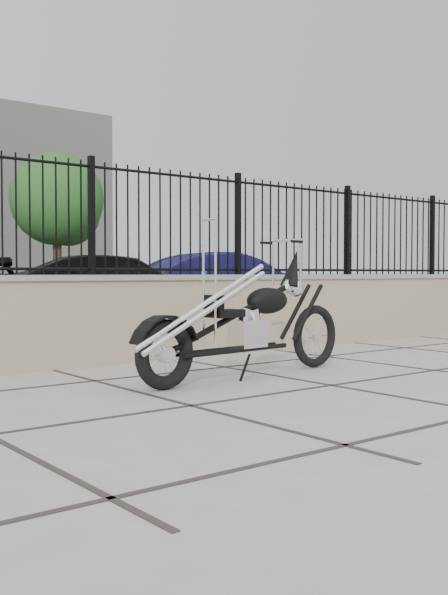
% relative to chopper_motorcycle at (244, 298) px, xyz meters
% --- Properties ---
extents(ground_plane, '(90.00, 90.00, 0.00)m').
position_rel_chopper_motorcycle_xyz_m(ground_plane, '(0.33, -0.80, -0.74)').
color(ground_plane, '#99968E').
rests_on(ground_plane, ground).
extents(retaining_wall, '(14.00, 0.36, 0.96)m').
position_rel_chopper_motorcycle_xyz_m(retaining_wall, '(0.33, 1.70, -0.26)').
color(retaining_wall, gray).
rests_on(retaining_wall, ground_plane).
extents(iron_fence, '(14.00, 0.08, 1.20)m').
position_rel_chopper_motorcycle_xyz_m(iron_fence, '(0.33, 1.70, 0.82)').
color(iron_fence, black).
rests_on(iron_fence, retaining_wall).
extents(chopper_motorcycle, '(2.51, 0.67, 1.49)m').
position_rel_chopper_motorcycle_xyz_m(chopper_motorcycle, '(0.00, 0.00, 0.00)').
color(chopper_motorcycle, black).
rests_on(chopper_motorcycle, ground_plane).
extents(car_black, '(4.87, 3.42, 1.31)m').
position_rel_chopper_motorcycle_xyz_m(car_black, '(2.35, 6.33, -0.09)').
color(car_black, black).
rests_on(car_black, parking_lot).
extents(car_blue, '(4.48, 2.37, 1.40)m').
position_rel_chopper_motorcycle_xyz_m(car_blue, '(5.04, 6.56, -0.04)').
color(car_blue, '#13113F').
rests_on(car_blue, parking_lot).
extents(bollard_b, '(0.15, 0.15, 1.06)m').
position_rel_chopper_motorcycle_xyz_m(bollard_b, '(2.46, 3.96, -0.22)').
color(bollard_b, '#0E2FD7').
rests_on(bollard_b, ground_plane).
extents(bollard_c, '(0.14, 0.14, 0.89)m').
position_rel_chopper_motorcycle_xyz_m(bollard_c, '(5.87, 4.25, -0.30)').
color(bollard_c, '#0D29CD').
rests_on(bollard_c, ground_plane).
extents(tree_right, '(2.89, 2.89, 4.87)m').
position_rel_chopper_motorcycle_xyz_m(tree_right, '(5.21, 15.28, 2.67)').
color(tree_right, '#382619').
rests_on(tree_right, ground_plane).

